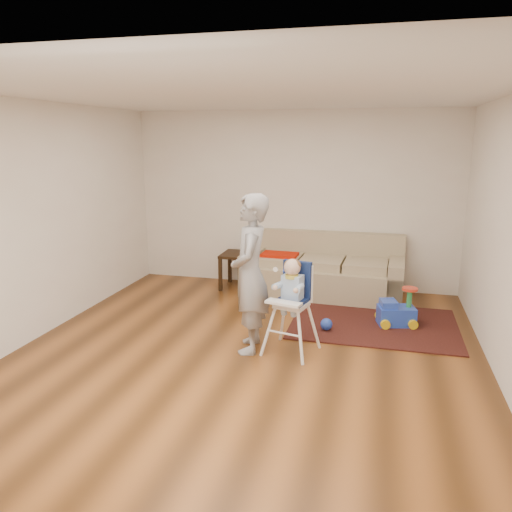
% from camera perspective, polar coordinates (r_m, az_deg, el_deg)
% --- Properties ---
extents(ground, '(5.50, 5.50, 0.00)m').
position_cam_1_polar(ground, '(5.51, -1.04, -11.12)').
color(ground, '#492A11').
rests_on(ground, ground).
extents(room_envelope, '(5.04, 5.52, 2.72)m').
position_cam_1_polar(room_envelope, '(5.54, 0.32, 9.14)').
color(room_envelope, silver).
rests_on(room_envelope, ground).
extents(sofa, '(2.36, 1.05, 0.90)m').
position_cam_1_polar(sofa, '(7.41, 7.57, -1.10)').
color(sofa, tan).
rests_on(sofa, ground).
extents(side_table, '(0.55, 0.55, 0.55)m').
position_cam_1_polar(side_table, '(7.76, -1.83, -1.66)').
color(side_table, black).
rests_on(side_table, ground).
extents(area_rug, '(2.03, 1.53, 0.02)m').
position_cam_1_polar(area_rug, '(6.49, 13.32, -7.54)').
color(area_rug, black).
rests_on(area_rug, ground).
extents(ride_on_toy, '(0.50, 0.41, 0.48)m').
position_cam_1_polar(ride_on_toy, '(6.43, 15.80, -5.52)').
color(ride_on_toy, blue).
rests_on(ride_on_toy, area_rug).
extents(toy_ball, '(0.15, 0.15, 0.15)m').
position_cam_1_polar(toy_ball, '(6.14, 8.05, -7.73)').
color(toy_ball, blue).
rests_on(toy_ball, area_rug).
extents(high_chair, '(0.59, 0.59, 1.05)m').
position_cam_1_polar(high_chair, '(5.39, 4.08, -5.92)').
color(high_chair, white).
rests_on(high_chair, ground).
extents(adult, '(0.51, 0.69, 1.72)m').
position_cam_1_polar(adult, '(5.34, -0.66, -2.07)').
color(adult, gray).
rests_on(adult, ground).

